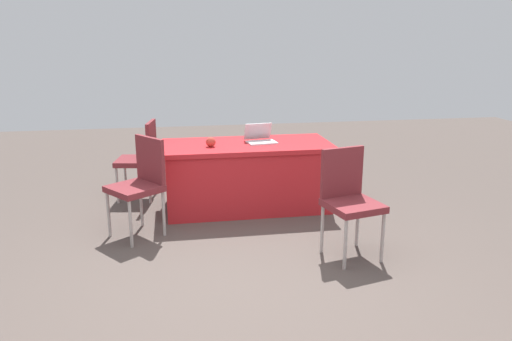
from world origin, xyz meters
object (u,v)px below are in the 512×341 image
(yarn_ball, at_px, (211,142))
(table_foreground, at_px, (247,175))
(chair_tucked_left, at_px, (142,155))
(scissors_red, at_px, (274,141))
(chair_tucked_right, at_px, (349,196))
(chair_near_front, at_px, (140,180))
(laptop_silver, at_px, (261,139))

(yarn_ball, bearing_deg, table_foreground, -165.74)
(table_foreground, height_order, yarn_ball, yarn_ball)
(table_foreground, height_order, chair_tucked_left, chair_tucked_left)
(chair_tucked_left, height_order, scissors_red, chair_tucked_left)
(table_foreground, xyz_separation_m, chair_tucked_right, (-0.70, 1.42, 0.18))
(chair_tucked_right, relative_size, scissors_red, 5.36)
(chair_near_front, height_order, yarn_ball, chair_near_front)
(chair_tucked_left, relative_size, laptop_silver, 2.66)
(chair_tucked_right, bearing_deg, chair_tucked_left, -59.30)
(laptop_silver, relative_size, yarn_ball, 3.34)
(scissors_red, bearing_deg, laptop_silver, -94.98)
(table_foreground, bearing_deg, laptop_silver, -169.05)
(laptop_silver, bearing_deg, table_foreground, 2.88)
(chair_tucked_right, bearing_deg, scissors_red, -88.98)
(table_foreground, relative_size, chair_tucked_right, 1.96)
(chair_tucked_right, distance_m, scissors_red, 1.52)
(table_foreground, xyz_separation_m, chair_near_front, (1.15, 0.62, 0.18))
(chair_near_front, xyz_separation_m, chair_tucked_right, (-1.84, 0.79, -0.00))
(table_foreground, height_order, chair_tucked_right, chair_tucked_right)
(chair_near_front, relative_size, chair_tucked_right, 1.00)
(chair_tucked_right, distance_m, yarn_ball, 1.73)
(table_foreground, height_order, chair_near_front, chair_near_front)
(chair_tucked_left, bearing_deg, scissors_red, -98.04)
(chair_near_front, distance_m, chair_tucked_right, 2.00)
(chair_tucked_left, relative_size, yarn_ball, 8.89)
(table_foreground, xyz_separation_m, scissors_red, (-0.32, -0.05, 0.38))
(laptop_silver, height_order, yarn_ball, laptop_silver)
(laptop_silver, bearing_deg, chair_tucked_left, -28.20)
(table_foreground, bearing_deg, yarn_ball, 14.26)
(chair_tucked_left, distance_m, chair_tucked_right, 2.71)
(table_foreground, distance_m, laptop_silver, 0.44)
(chair_near_front, distance_m, scissors_red, 1.62)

